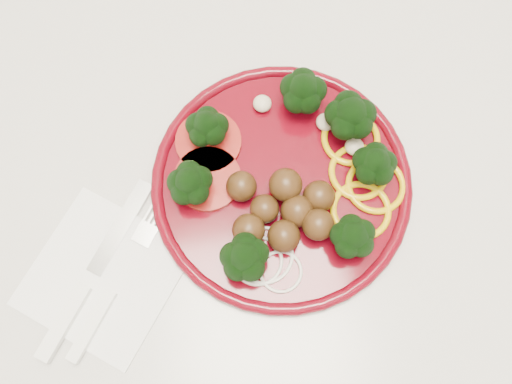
{
  "coord_description": "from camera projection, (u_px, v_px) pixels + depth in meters",
  "views": [
    {
      "loc": [
        -0.17,
        1.5,
        1.52
      ],
      "look_at": [
        -0.15,
        1.68,
        0.92
      ],
      "focal_mm": 40.0,
      "sensor_mm": 36.0,
      "label": 1
    }
  ],
  "objects": [
    {
      "name": "counter",
      "position": [
        333.0,
        247.0,
        1.09
      ],
      "size": [
        2.4,
        0.6,
        0.9
      ],
      "color": "silver",
      "rests_on": "ground"
    },
    {
      "name": "napkin",
      "position": [
        103.0,
        276.0,
        0.62
      ],
      "size": [
        0.21,
        0.21,
        0.0
      ],
      "primitive_type": "cube",
      "rotation": [
        0.0,
        0.0,
        0.98
      ],
      "color": "white",
      "rests_on": "counter"
    },
    {
      "name": "knife",
      "position": [
        82.0,
        291.0,
        0.61
      ],
      "size": [
        0.13,
        0.19,
        0.01
      ],
      "rotation": [
        0.0,
        0.0,
        1.01
      ],
      "color": "silver",
      "rests_on": "napkin"
    },
    {
      "name": "plate",
      "position": [
        285.0,
        180.0,
        0.63
      ],
      "size": [
        0.3,
        0.3,
        0.07
      ],
      "rotation": [
        0.0,
        0.0,
        -0.34
      ],
      "color": "#51040D",
      "rests_on": "counter"
    },
    {
      "name": "fork",
      "position": [
        103.0,
        306.0,
        0.61
      ],
      "size": [
        0.12,
        0.17,
        0.01
      ],
      "rotation": [
        0.0,
        0.0,
        1.01
      ],
      "color": "white",
      "rests_on": "napkin"
    }
  ]
}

